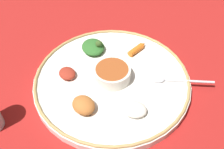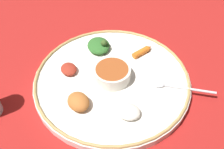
# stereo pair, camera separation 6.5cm
# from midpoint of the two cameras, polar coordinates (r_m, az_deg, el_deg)

# --- Properties ---
(ground_plane) EXTENTS (2.40, 2.40, 0.00)m
(ground_plane) POSITION_cam_midpoint_polar(r_m,az_deg,el_deg) (0.73, 2.57, -2.11)
(ground_plane) COLOR maroon
(platter) EXTENTS (0.43, 0.43, 0.02)m
(platter) POSITION_cam_midpoint_polar(r_m,az_deg,el_deg) (0.72, 2.60, -1.54)
(platter) COLOR white
(platter) RESTS_ON ground_plane
(platter_rim) EXTENTS (0.42, 0.42, 0.01)m
(platter_rim) POSITION_cam_midpoint_polar(r_m,az_deg,el_deg) (0.71, 2.64, -0.80)
(platter_rim) COLOR tan
(platter_rim) RESTS_ON platter
(center_bowl) EXTENTS (0.10, 0.10, 0.04)m
(center_bowl) POSITION_cam_midpoint_polar(r_m,az_deg,el_deg) (0.70, 2.69, 0.16)
(center_bowl) COLOR silver
(center_bowl) RESTS_ON platter
(spoon) EXTENTS (0.17, 0.03, 0.01)m
(spoon) POSITION_cam_midpoint_polar(r_m,az_deg,el_deg) (0.71, 15.89, -2.68)
(spoon) COLOR silver
(spoon) RESTS_ON platter
(greens_pile) EXTENTS (0.09, 0.09, 0.04)m
(greens_pile) POSITION_cam_midpoint_polar(r_m,az_deg,el_deg) (0.79, -0.51, 6.34)
(greens_pile) COLOR #2D6628
(greens_pile) RESTS_ON platter
(carrot_near_spoon) EXTENTS (0.06, 0.06, 0.02)m
(carrot_near_spoon) POSITION_cam_midpoint_polar(r_m,az_deg,el_deg) (0.79, 9.10, 4.95)
(carrot_near_spoon) COLOR orange
(carrot_near_spoon) RESTS_ON platter
(mound_rice_white) EXTENTS (0.07, 0.06, 0.02)m
(mound_rice_white) POSITION_cam_midpoint_polar(r_m,az_deg,el_deg) (0.63, 6.66, -8.31)
(mound_rice_white) COLOR silver
(mound_rice_white) RESTS_ON platter
(mound_chickpea) EXTENTS (0.08, 0.08, 0.03)m
(mound_chickpea) POSITION_cam_midpoint_polar(r_m,az_deg,el_deg) (0.64, -4.51, -6.14)
(mound_chickpea) COLOR #B2662D
(mound_chickpea) RESTS_ON platter
(mound_beet) EXTENTS (0.06, 0.07, 0.02)m
(mound_beet) POSITION_cam_midpoint_polar(r_m,az_deg,el_deg) (0.73, -6.99, 1.08)
(mound_beet) COLOR maroon
(mound_beet) RESTS_ON platter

